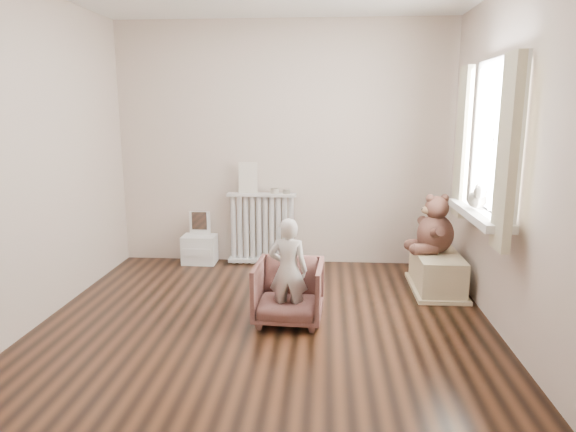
# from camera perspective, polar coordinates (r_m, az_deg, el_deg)

# --- Properties ---
(floor) EXTENTS (3.60, 3.60, 0.01)m
(floor) POSITION_cam_1_polar(r_m,az_deg,el_deg) (4.13, -2.60, -12.18)
(floor) COLOR black
(floor) RESTS_ON ground
(back_wall) EXTENTS (3.60, 0.02, 2.60)m
(back_wall) POSITION_cam_1_polar(r_m,az_deg,el_deg) (5.58, -0.51, 7.90)
(back_wall) COLOR beige
(back_wall) RESTS_ON ground
(front_wall) EXTENTS (3.60, 0.02, 2.60)m
(front_wall) POSITION_cam_1_polar(r_m,az_deg,el_deg) (2.04, -8.95, 0.92)
(front_wall) COLOR beige
(front_wall) RESTS_ON ground
(left_wall) EXTENTS (0.02, 3.60, 2.60)m
(left_wall) POSITION_cam_1_polar(r_m,az_deg,el_deg) (4.40, -26.88, 5.58)
(left_wall) COLOR beige
(left_wall) RESTS_ON ground
(right_wall) EXTENTS (0.02, 3.60, 2.60)m
(right_wall) POSITION_cam_1_polar(r_m,az_deg,el_deg) (4.00, 23.89, 5.35)
(right_wall) COLOR beige
(right_wall) RESTS_ON ground
(window) EXTENTS (0.03, 0.90, 1.10)m
(window) POSITION_cam_1_polar(r_m,az_deg,el_deg) (4.26, 22.21, 7.84)
(window) COLOR white
(window) RESTS_ON right_wall
(window_sill) EXTENTS (0.22, 1.10, 0.06)m
(window_sill) POSITION_cam_1_polar(r_m,az_deg,el_deg) (4.30, 20.47, 0.20)
(window_sill) COLOR silver
(window_sill) RESTS_ON right_wall
(curtain_left) EXTENTS (0.06, 0.26, 1.30)m
(curtain_left) POSITION_cam_1_polar(r_m,az_deg,el_deg) (3.69, 23.18, 6.35)
(curtain_left) COLOR beige
(curtain_left) RESTS_ON right_wall
(curtain_right) EXTENTS (0.06, 0.26, 1.30)m
(curtain_right) POSITION_cam_1_polar(r_m,az_deg,el_deg) (4.78, 18.82, 7.70)
(curtain_right) COLOR beige
(curtain_right) RESTS_ON right_wall
(radiator) EXTENTS (0.75, 0.14, 0.79)m
(radiator) POSITION_cam_1_polar(r_m,az_deg,el_deg) (5.62, -2.89, -1.47)
(radiator) COLOR silver
(radiator) RESTS_ON floor
(paper_doll) EXTENTS (0.20, 0.02, 0.33)m
(paper_doll) POSITION_cam_1_polar(r_m,az_deg,el_deg) (5.54, -4.46, 4.25)
(paper_doll) COLOR beige
(paper_doll) RESTS_ON radiator
(tin_a) EXTENTS (0.09, 0.09, 0.05)m
(tin_a) POSITION_cam_1_polar(r_m,az_deg,el_deg) (5.53, -1.50, 2.80)
(tin_a) COLOR #A59E8C
(tin_a) RESTS_ON radiator
(tin_b) EXTENTS (0.08, 0.08, 0.04)m
(tin_b) POSITION_cam_1_polar(r_m,az_deg,el_deg) (5.51, -0.17, 2.73)
(tin_b) COLOR #A59E8C
(tin_b) RESTS_ON radiator
(toy_vanity) EXTENTS (0.36, 0.26, 0.57)m
(toy_vanity) POSITION_cam_1_polar(r_m,az_deg,el_deg) (5.75, -9.83, -2.52)
(toy_vanity) COLOR silver
(toy_vanity) RESTS_ON floor
(armchair) EXTENTS (0.56, 0.57, 0.50)m
(armchair) POSITION_cam_1_polar(r_m,az_deg,el_deg) (4.14, 0.07, -8.41)
(armchair) COLOR brown
(armchair) RESTS_ON floor
(child) EXTENTS (0.32, 0.22, 0.84)m
(child) POSITION_cam_1_polar(r_m,az_deg,el_deg) (4.03, 0.02, -6.09)
(child) COLOR beige
(child) RESTS_ON armchair
(toy_bench) EXTENTS (0.40, 0.75, 0.36)m
(toy_bench) POSITION_cam_1_polar(r_m,az_deg,el_deg) (5.05, 16.23, -5.72)
(toy_bench) COLOR beige
(toy_bench) RESTS_ON floor
(teddy_bear) EXTENTS (0.49, 0.41, 0.54)m
(teddy_bear) POSITION_cam_1_polar(r_m,az_deg,el_deg) (4.99, 16.14, -0.35)
(teddy_bear) COLOR #3E241C
(teddy_bear) RESTS_ON toy_bench
(plush_cat) EXTENTS (0.16, 0.25, 0.20)m
(plush_cat) POSITION_cam_1_polar(r_m,az_deg,el_deg) (4.34, 20.24, 2.05)
(plush_cat) COLOR #6F675C
(plush_cat) RESTS_ON window_sill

